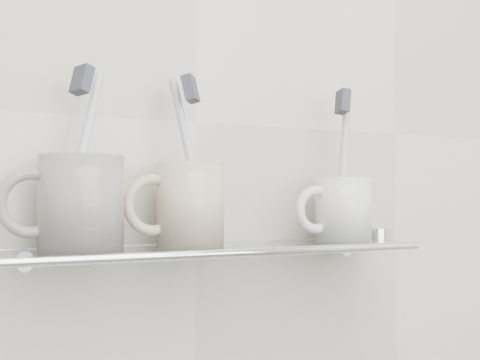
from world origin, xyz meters
TOP-DOWN VIEW (x-y plane):
  - wall_back at (0.00, 1.10)m, footprint 2.50×0.00m
  - shelf_glass at (0.00, 1.04)m, footprint 0.50×0.12m
  - shelf_rail at (0.00, 0.98)m, footprint 0.50×0.01m
  - bracket_left at (-0.21, 1.09)m, footprint 0.02×0.03m
  - bracket_right at (0.21, 1.09)m, footprint 0.02×0.03m
  - mug_left at (-0.16, 1.04)m, footprint 0.09×0.09m
  - mug_left_handle at (-0.21, 1.04)m, footprint 0.07×0.01m
  - toothbrush_left at (-0.16, 1.04)m, footprint 0.06×0.05m
  - bristles_left at (-0.16, 1.04)m, footprint 0.03×0.03m
  - mug_center at (-0.03, 1.04)m, footprint 0.10×0.10m
  - mug_center_handle at (-0.08, 1.04)m, footprint 0.07×0.01m
  - toothbrush_center at (-0.03, 1.04)m, footprint 0.04×0.05m
  - bristles_center at (-0.03, 1.04)m, footprint 0.03×0.03m
  - mug_right at (0.18, 1.04)m, footprint 0.09×0.09m
  - mug_right_handle at (0.14, 1.04)m, footprint 0.06×0.01m
  - toothbrush_right at (0.18, 1.04)m, footprint 0.04×0.03m
  - bristles_right at (0.18, 1.04)m, footprint 0.02×0.03m
  - chrome_cap at (0.24, 1.04)m, footprint 0.04×0.04m

SIDE VIEW (x-z plane):
  - bracket_left at x=-0.21m, z-range 1.08..1.09m
  - bracket_right at x=0.21m, z-range 1.08..1.09m
  - shelf_glass at x=0.00m, z-range 1.09..1.10m
  - shelf_rail at x=0.00m, z-range 1.09..1.10m
  - chrome_cap at x=0.24m, z-range 1.10..1.12m
  - mug_right at x=0.18m, z-range 1.10..1.18m
  - mug_right_handle at x=0.14m, z-range 1.11..1.17m
  - mug_center at x=-0.03m, z-range 1.10..1.20m
  - mug_center_handle at x=-0.08m, z-range 1.11..1.18m
  - mug_left at x=-0.16m, z-range 1.10..1.20m
  - mug_left_handle at x=-0.21m, z-range 1.11..1.19m
  - toothbrush_left at x=-0.16m, z-range 1.11..1.29m
  - toothbrush_center at x=-0.03m, z-range 1.11..1.29m
  - toothbrush_right at x=0.18m, z-range 1.11..1.30m
  - wall_back at x=0.00m, z-range 0.00..2.50m
  - bristles_left at x=-0.16m, z-range 1.26..1.30m
  - bristles_center at x=-0.03m, z-range 1.26..1.30m
  - bristles_right at x=0.18m, z-range 1.26..1.30m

